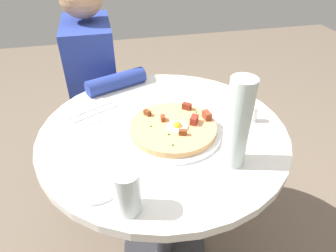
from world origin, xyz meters
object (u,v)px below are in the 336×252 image
object	(u,v)px
bread_plate	(94,182)
water_glass	(127,192)
breakfast_pizza	(174,127)
water_bottle	(238,124)
salt_shaker	(254,114)
person_seated	(98,102)
dining_table	(164,164)
pizza_plate	(173,132)
fork	(95,113)
knife	(91,110)

from	to	relation	value
bread_plate	water_glass	size ratio (longest dim) A/B	1.33
breakfast_pizza	water_bottle	size ratio (longest dim) A/B	1.05
salt_shaker	water_glass	bearing A→B (deg)	-58.42
water_bottle	person_seated	bearing A→B (deg)	-153.71
dining_table	person_seated	world-z (taller)	person_seated
person_seated	pizza_plate	xyz separation A→B (m)	(0.63, 0.26, 0.21)
dining_table	breakfast_pizza	distance (m)	0.20
dining_table	water_glass	bearing A→B (deg)	-26.09
fork	dining_table	bearing A→B (deg)	-58.71
bread_plate	breakfast_pizza	bearing A→B (deg)	123.14
dining_table	water_glass	size ratio (longest dim) A/B	6.87
knife	water_bottle	world-z (taller)	water_bottle
breakfast_pizza	knife	xyz separation A→B (m)	(-0.21, -0.27, -0.02)
pizza_plate	knife	world-z (taller)	pizza_plate
dining_table	water_bottle	size ratio (longest dim) A/B	3.09
pizza_plate	water_bottle	world-z (taller)	water_bottle
person_seated	bread_plate	world-z (taller)	person_seated
pizza_plate	bread_plate	xyz separation A→B (m)	(0.18, -0.27, -0.00)
water_bottle	salt_shaker	bearing A→B (deg)	139.79
knife	dining_table	bearing A→B (deg)	-62.29
dining_table	water_glass	world-z (taller)	water_glass
knife	water_glass	distance (m)	0.51
bread_plate	salt_shaker	distance (m)	0.60
pizza_plate	knife	size ratio (longest dim) A/B	1.84
bread_plate	person_seated	bearing A→B (deg)	179.20
dining_table	water_glass	xyz separation A→B (m)	(0.32, -0.16, 0.23)
dining_table	breakfast_pizza	size ratio (longest dim) A/B	2.93
fork	pizza_plate	bearing A→B (deg)	-61.68
person_seated	pizza_plate	distance (m)	0.71
fork	knife	bearing A→B (deg)	90.00
person_seated	knife	distance (m)	0.47
pizza_plate	water_bottle	distance (m)	0.26
pizza_plate	breakfast_pizza	distance (m)	0.02
knife	person_seated	bearing A→B (deg)	61.15
knife	water_bottle	distance (m)	0.58
bread_plate	water_bottle	xyz separation A→B (m)	(0.00, 0.41, 0.13)
dining_table	bread_plate	xyz separation A→B (m)	(0.21, -0.24, 0.17)
dining_table	pizza_plate	world-z (taller)	pizza_plate
water_bottle	fork	bearing A→B (deg)	-131.98
fork	knife	size ratio (longest dim) A/B	1.00
salt_shaker	knife	bearing A→B (deg)	-109.14
pizza_plate	salt_shaker	size ratio (longest dim) A/B	5.62
salt_shaker	person_seated	bearing A→B (deg)	-137.91
breakfast_pizza	water_bottle	world-z (taller)	water_bottle
fork	water_glass	bearing A→B (deg)	-108.65
dining_table	knife	bearing A→B (deg)	-125.07
bread_plate	water_glass	xyz separation A→B (m)	(0.11, 0.09, 0.06)
salt_shaker	bread_plate	bearing A→B (deg)	-71.82
bread_plate	water_glass	bearing A→B (deg)	37.73
dining_table	bread_plate	size ratio (longest dim) A/B	5.17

